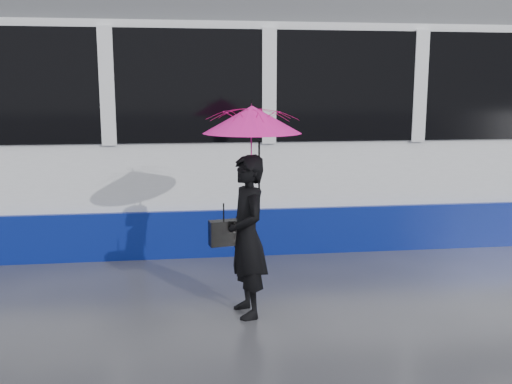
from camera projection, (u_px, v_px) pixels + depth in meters
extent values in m
plane|color=#2F2F34|center=(302.00, 286.00, 6.37)|extent=(90.00, 90.00, 0.00)
cube|color=#3F3D38|center=(276.00, 243.00, 8.11)|extent=(34.00, 0.07, 0.02)
cube|color=#3F3D38|center=(262.00, 220.00, 9.51)|extent=(34.00, 0.07, 0.02)
cube|color=white|center=(416.00, 131.00, 8.84)|extent=(24.00, 2.40, 2.95)
cube|color=navy|center=(412.00, 208.00, 9.05)|extent=(24.00, 2.56, 0.62)
cube|color=black|center=(418.00, 87.00, 8.72)|extent=(23.00, 2.48, 1.40)
cube|color=#4E5055|center=(421.00, 21.00, 8.54)|extent=(23.60, 2.20, 0.35)
imported|color=black|center=(247.00, 236.00, 5.44)|extent=(0.48, 0.63, 1.56)
imported|color=#E51379|center=(252.00, 146.00, 5.29)|extent=(1.01, 1.02, 0.78)
cone|color=#E51379|center=(252.00, 119.00, 5.25)|extent=(1.08, 1.08, 0.25)
cylinder|color=black|center=(252.00, 103.00, 5.22)|extent=(0.01, 0.01, 0.06)
cylinder|color=black|center=(259.00, 177.00, 5.37)|extent=(0.02, 0.02, 0.68)
cube|color=black|center=(224.00, 233.00, 5.42)|extent=(0.30, 0.17, 0.24)
cylinder|color=black|center=(224.00, 211.00, 5.38)|extent=(0.01, 0.01, 0.18)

